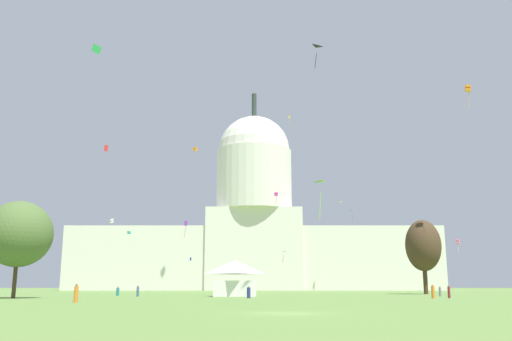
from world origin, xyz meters
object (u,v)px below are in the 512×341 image
Objects in this scene: kite_turquoise_low at (285,253)px; kite_blue_low at (193,259)px; kite_cyan_mid at (357,212)px; kite_pink_low at (461,242)px; kite_turquoise_low_b at (132,233)px; kite_lime_low at (326,187)px; person_orange_front_center at (79,294)px; kite_orange_high_b at (198,149)px; kite_yellow_mid at (342,203)px; person_orange_front_right at (436,292)px; person_denim_aisle_center at (140,291)px; kite_violet_low at (188,225)px; kite_white_low at (114,221)px; person_teal_lawn_far_right at (121,292)px; tree_west_mid at (22,234)px; kite_gold_high at (292,118)px; person_maroon_near_tent at (452,292)px; kite_orange_high at (471,88)px; kite_green_mid at (99,49)px; tree_east_far at (426,246)px; capitol_building at (257,227)px; person_navy_front_left at (251,293)px; kite_red_mid at (109,148)px; event_tent at (237,278)px; person_grey_back_left at (443,292)px; kite_magenta_mid at (279,194)px.

kite_blue_low is at bearing -73.14° from kite_turquoise_low.
kite_cyan_mid is at bearing -93.77° from kite_blue_low.
kite_turquoise_low_b reaches higher than kite_pink_low.
kite_turquoise_low_b is at bearing -6.81° from kite_lime_low.
kite_orange_high_b reaches higher than person_orange_front_center.
person_orange_front_right is at bearing -27.46° from kite_yellow_mid.
kite_violet_low reaches higher than person_denim_aisle_center.
person_teal_lawn_far_right is at bearing -26.36° from kite_white_low.
tree_west_mid is 3.95× the size of kite_turquoise_low.
kite_blue_low is (-39.79, 9.36, -10.71)m from kite_cyan_mid.
kite_gold_high is 0.73× the size of kite_violet_low.
kite_orange_high reaches higher than person_maroon_near_tent.
kite_pink_low is at bearing 43.46° from kite_green_mid.
kite_lime_low is at bearing -119.58° from tree_east_far.
kite_yellow_mid is at bearing -37.49° from capitol_building.
person_maroon_near_tent is 108.25m from kite_yellow_mid.
tree_east_far is 38.39m from person_orange_front_right.
tree_west_mid is at bearing -103.13° from capitol_building.
kite_yellow_mid is at bearing -167.70° from person_navy_front_left.
capitol_building reaches higher than kite_gold_high.
kite_cyan_mid is (-1.47, 57.74, 18.07)m from person_maroon_near_tent.
tree_west_mid is at bearing -171.58° from person_orange_front_right.
person_navy_front_left reaches higher than person_teal_lawn_far_right.
kite_red_mid is (-33.75, -76.30, 10.03)m from capitol_building.
kite_cyan_mid reaches higher than person_denim_aisle_center.
kite_yellow_mid is 0.51× the size of kite_cyan_mid.
kite_turquoise_low_b is (-32.00, 67.76, 13.28)m from event_tent.
kite_red_mid is at bearing 167.39° from tree_east_far.
kite_gold_high reaches higher than event_tent.
kite_orange_high_b reaches higher than kite_violet_low.
person_denim_aisle_center is at bearing -154.52° from tree_east_far.
kite_red_mid is (-61.77, -54.80, 4.40)m from kite_yellow_mid.
kite_red_mid is at bearing 146.03° from person_orange_front_right.
kite_violet_low reaches higher than tree_west_mid.
person_grey_back_left is 54.62m from person_orange_front_center.
person_grey_back_left is at bearing 31.12° from kite_green_mid.
kite_blue_low is 24.11m from kite_turquoise_low_b.
kite_lime_low is (3.78, -51.26, -7.62)m from kite_magenta_mid.
kite_violet_low is (-14.72, 49.95, 14.07)m from person_navy_front_left.
kite_orange_high_b reaches higher than person_maroon_near_tent.
kite_turquoise_low_b is at bearing -175.22° from kite_pink_low.
kite_white_low reaches higher than tree_west_mid.
person_orange_front_right is 0.43× the size of kite_lime_low.
kite_magenta_mid is 66.10m from kite_yellow_mid.
person_navy_front_left is 0.56× the size of kite_gold_high.
event_tent reaches higher than person_denim_aisle_center.
kite_magenta_mid is at bearing -37.17° from kite_orange_high_b.
kite_yellow_mid is 35.43m from kite_gold_high.
kite_turquoise_low is 41.19m from kite_gold_high.
kite_pink_low is at bearing 161.02° from person_navy_front_left.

